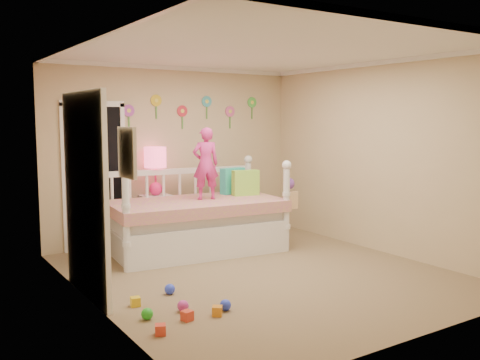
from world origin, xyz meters
TOP-DOWN VIEW (x-y plane):
  - floor at (0.00, 0.00)m, footprint 4.00×4.50m
  - ceiling at (0.00, 0.00)m, footprint 4.00×4.50m
  - back_wall at (0.00, 2.25)m, footprint 4.00×0.01m
  - left_wall at (-2.00, 0.00)m, footprint 0.01×4.50m
  - right_wall at (2.00, 0.00)m, footprint 0.01×4.50m
  - crown_molding at (0.00, 0.00)m, footprint 4.00×4.50m
  - daybed at (-0.14, 1.35)m, footprint 2.48×1.50m
  - pillow_turquoise at (0.63, 1.62)m, footprint 0.40×0.19m
  - pillow_lime at (0.69, 1.36)m, footprint 0.41×0.21m
  - child at (0.01, 1.33)m, footprint 0.41×0.33m
  - nightstand at (-0.41, 2.07)m, footprint 0.45×0.35m
  - table_lamp at (-0.41, 2.07)m, footprint 0.32×0.32m
  - closet_doorway at (-1.25, 2.23)m, footprint 0.90×0.04m
  - flower_decals at (-0.09, 2.24)m, footprint 3.40×0.02m
  - mirror_closet at (-1.96, 0.30)m, footprint 0.07×1.30m
  - wall_picture at (-1.97, -0.90)m, footprint 0.05×0.34m
  - hanging_bag at (0.99, 0.71)m, footprint 0.20×0.16m
  - toy_scatter at (-1.38, -0.60)m, footprint 0.97×1.40m

SIDE VIEW (x-z plane):
  - floor at x=0.00m, z-range -0.01..0.01m
  - toy_scatter at x=-1.38m, z-range 0.00..0.11m
  - nightstand at x=-0.41m, z-range 0.00..0.72m
  - daybed at x=-0.14m, z-range 0.00..1.28m
  - hanging_bag at x=0.99m, z-range 0.60..0.96m
  - pillow_lime at x=0.69m, z-range 0.71..1.08m
  - pillow_turquoise at x=0.63m, z-range 0.71..1.10m
  - closet_doorway at x=-1.25m, z-range 0.00..2.07m
  - mirror_closet at x=-1.96m, z-range 0.00..2.10m
  - table_lamp at x=-0.41m, z-range 0.83..1.53m
  - child at x=0.01m, z-range 0.71..1.71m
  - back_wall at x=0.00m, z-range 0.00..2.60m
  - left_wall at x=-2.00m, z-range 0.00..2.60m
  - right_wall at x=2.00m, z-range 0.00..2.60m
  - wall_picture at x=-1.97m, z-range 1.34..1.76m
  - flower_decals at x=-0.09m, z-range 1.69..2.19m
  - crown_molding at x=0.00m, z-range 2.54..2.60m
  - ceiling at x=0.00m, z-range 2.60..2.60m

